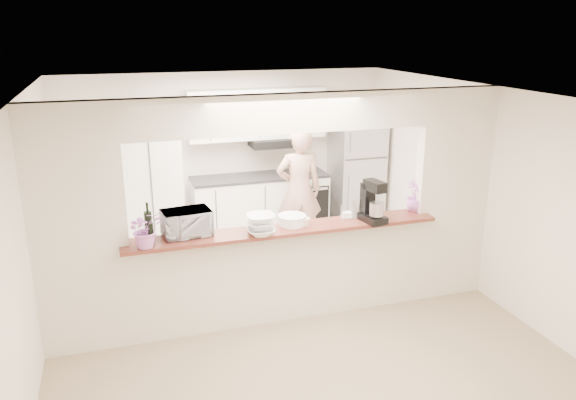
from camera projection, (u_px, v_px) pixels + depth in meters
name	position (u px, v px, depth m)	size (l,w,h in m)	color
floor	(284.00, 317.00, 6.32)	(6.00, 6.00, 0.00)	gray
tile_overlay	(251.00, 264.00, 7.73)	(5.00, 2.90, 0.01)	beige
partition	(284.00, 191.00, 5.88)	(5.00, 0.15, 2.50)	beige
bar_counter	(284.00, 271.00, 6.15)	(3.40, 0.38, 1.09)	beige
kitchen_cabinets	(219.00, 176.00, 8.46)	(3.15, 0.62, 2.25)	white
refrigerator	(356.00, 174.00, 9.08)	(0.75, 0.70, 1.70)	#BCBCC1
flower_left	(145.00, 229.00, 5.39)	(0.33, 0.28, 0.36)	#D470CA
wine_bottle_a	(150.00, 234.00, 5.42)	(0.06, 0.06, 0.32)	black
wine_bottle_b	(148.00, 225.00, 5.61)	(0.08, 0.08, 0.38)	black
toaster_oven	(186.00, 223.00, 5.71)	(0.48, 0.33, 0.27)	silver
serving_bowls	(261.00, 225.00, 5.72)	(0.29, 0.29, 0.21)	white
plate_stack_a	(261.00, 222.00, 5.93)	(0.29, 0.29, 0.13)	white
plate_stack_b	(292.00, 220.00, 6.04)	(0.31, 0.31, 0.11)	white
red_bowl	(299.00, 219.00, 6.12)	(0.14, 0.14, 0.06)	maroon
tan_bowl	(303.00, 221.00, 6.05)	(0.16, 0.16, 0.07)	beige
utensil_caddy	(351.00, 210.00, 6.25)	(0.23, 0.15, 0.20)	silver
stand_mixer	(373.00, 203.00, 6.10)	(0.25, 0.35, 0.47)	black
flower_right	(415.00, 196.00, 6.45)	(0.21, 0.21, 0.37)	#CA71D2
person	(299.00, 191.00, 7.99)	(0.65, 0.43, 1.79)	tan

